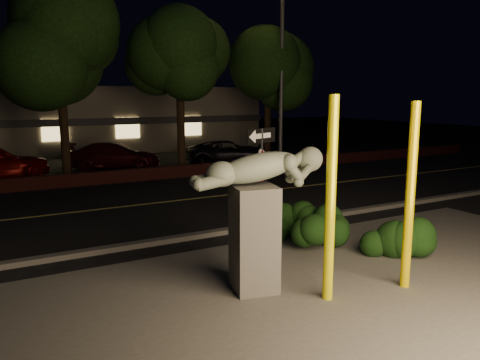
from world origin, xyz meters
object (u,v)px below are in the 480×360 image
yellow_pole_right (410,197)px  parked_car_darkred (114,156)px  signpost (262,168)px  parked_car_dark (229,152)px  sculpture (257,204)px  yellow_pole_left (331,201)px  streetlight (278,54)px

yellow_pole_right → parked_car_darkred: bearing=93.7°
signpost → parked_car_dark: bearing=42.7°
sculpture → yellow_pole_left: bearing=-35.2°
sculpture → parked_car_dark: 15.89m
yellow_pole_left → parked_car_darkred: yellow_pole_left is taller
signpost → sculpture: bearing=-146.9°
parked_car_dark → yellow_pole_right: bearing=179.3°
signpost → streetlight: 13.15m
signpost → parked_car_dark: signpost is taller
yellow_pole_left → sculpture: size_ratio=1.36×
yellow_pole_left → parked_car_darkred: size_ratio=0.81×
streetlight → signpost: bearing=-107.7°
parked_car_darkred → parked_car_dark: bearing=-82.5°
sculpture → parked_car_dark: size_ratio=0.59×
streetlight → parked_car_dark: 5.53m
parked_car_darkred → parked_car_dark: parked_car_darkred is taller
sculpture → parked_car_darkred: (1.34, 15.53, -0.95)m
yellow_pole_left → streetlight: 15.03m
yellow_pole_right → sculpture: 2.71m
yellow_pole_left → yellow_pole_right: (1.57, -0.27, -0.05)m
sculpture → parked_car_dark: (6.88, 14.30, -0.98)m
parked_car_darkred → yellow_pole_left: bearing=-161.6°
sculpture → streetlight: streetlight is taller
signpost → sculpture: signpost is taller
signpost → yellow_pole_left: bearing=-112.8°
yellow_pole_left → signpost: bearing=89.8°
yellow_pole_right → parked_car_darkred: size_ratio=0.78×
streetlight → parked_car_dark: (-1.22, 2.56, -4.74)m
yellow_pole_right → parked_car_dark: size_ratio=0.78×
signpost → yellow_pole_right: bearing=-80.3°
signpost → sculpture: 1.60m
signpost → parked_car_dark: (6.01, 13.02, -1.39)m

